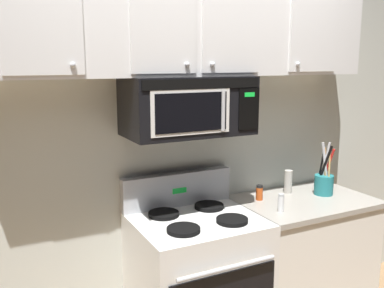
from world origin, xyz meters
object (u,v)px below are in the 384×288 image
at_px(over_range_microwave, 188,106).
at_px(utensil_crock_teal, 324,181).
at_px(salt_shaker, 281,203).
at_px(pepper_mill, 288,182).
at_px(spice_jar, 259,193).
at_px(stove_range, 197,284).

bearing_deg(over_range_microwave, utensil_crock_teal, -5.24).
relative_size(salt_shaker, pepper_mill, 0.71).
relative_size(over_range_microwave, spice_jar, 7.29).
bearing_deg(stove_range, over_range_microwave, 90.14).
bearing_deg(salt_shaker, utensil_crock_teal, 16.75).
bearing_deg(pepper_mill, over_range_microwave, -176.46).
xyz_separation_m(salt_shaker, spice_jar, (0.02, 0.26, -0.01)).
distance_m(stove_range, spice_jar, 0.74).
xyz_separation_m(over_range_microwave, spice_jar, (0.55, 0.01, -0.62)).
distance_m(utensil_crock_teal, spice_jar, 0.50).
xyz_separation_m(stove_range, spice_jar, (0.55, 0.13, 0.48)).
relative_size(stove_range, salt_shaker, 9.55).
height_order(over_range_microwave, utensil_crock_teal, over_range_microwave).
bearing_deg(over_range_microwave, spice_jar, 1.02).
bearing_deg(over_range_microwave, stove_range, -89.86).
relative_size(stove_range, over_range_microwave, 1.47).
bearing_deg(pepper_mill, spice_jar, -171.59).
bearing_deg(over_range_microwave, salt_shaker, -24.85).
relative_size(over_range_microwave, pepper_mill, 4.58).
distance_m(stove_range, utensil_crock_teal, 1.16).
height_order(pepper_mill, spice_jar, pepper_mill).
distance_m(over_range_microwave, utensil_crock_teal, 1.19).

